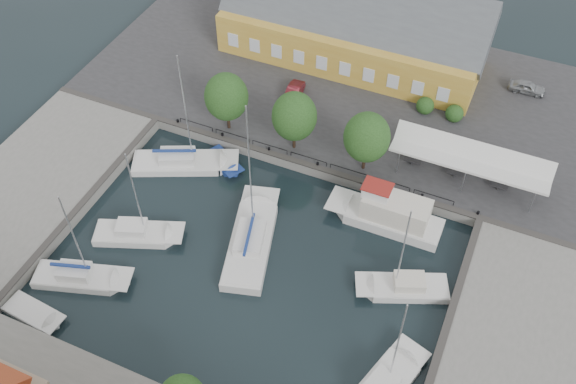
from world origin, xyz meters
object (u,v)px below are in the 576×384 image
object	(u,v)px
east_boat_b	(404,288)
center_sailboat	(251,241)
trawler	(389,216)
launch_sw	(34,314)
west_boat_a	(183,163)
tent_canopy	(471,157)
launch_nw	(224,163)
warehouse	(349,27)
car_silver	(527,87)
car_red	(293,93)
west_boat_d	(81,278)
west_boat_c	(137,235)

from	to	relation	value
east_boat_b	center_sailboat	bearing A→B (deg)	-177.08
trawler	launch_sw	xyz separation A→B (m)	(-22.49, -20.02, -0.93)
west_boat_a	trawler	bearing A→B (deg)	2.81
tent_canopy	launch_nw	xyz separation A→B (m)	(-21.68, -6.33, -3.59)
warehouse	launch_sw	xyz separation A→B (m)	(-10.91, -41.02, -4.34)
car_silver	center_sailboat	bearing A→B (deg)	146.11
launch_nw	warehouse	bearing A→B (deg)	75.87
east_boat_b	west_boat_a	xyz separation A→B (m)	(-23.44, 5.21, 0.01)
trawler	launch_sw	size ratio (longest dim) A/B	1.96
car_red	west_boat_d	bearing A→B (deg)	-108.12
center_sailboat	west_boat_a	distance (m)	11.72
tent_canopy	west_boat_c	size ratio (longest dim) A/B	1.32
east_boat_b	west_boat_c	size ratio (longest dim) A/B	0.98
trawler	west_boat_c	world-z (taller)	west_boat_c
west_boat_d	west_boat_a	bearing A→B (deg)	86.40
tent_canopy	car_silver	distance (m)	15.39
car_silver	west_boat_d	bearing A→B (deg)	140.46
tent_canopy	west_boat_c	bearing A→B (deg)	-144.67
trawler	west_boat_a	distance (m)	20.15
west_boat_a	launch_sw	xyz separation A→B (m)	(-2.38, -19.04, -0.18)
car_red	west_boat_d	size ratio (longest dim) A/B	0.36
trawler	car_red	bearing A→B (deg)	140.77
warehouse	west_boat_c	xyz separation A→B (m)	(-7.76, -31.12, -4.17)
car_silver	trawler	world-z (taller)	trawler
tent_canopy	center_sailboat	distance (m)	20.79
trawler	west_boat_c	distance (m)	21.85
warehouse	tent_canopy	size ratio (longest dim) A/B	2.04
launch_nw	center_sailboat	bearing A→B (deg)	-48.97
car_silver	car_red	world-z (taller)	car_silver
west_boat_a	launch_sw	distance (m)	19.19
car_red	center_sailboat	xyz separation A→B (m)	(4.01, -18.31, -1.28)
warehouse	launch_sw	distance (m)	42.66
trawler	launch_sw	distance (m)	30.13
west_boat_a	launch_sw	world-z (taller)	west_boat_a
tent_canopy	car_silver	size ratio (longest dim) A/B	3.73
car_silver	west_boat_c	bearing A→B (deg)	137.60
car_silver	trawler	bearing A→B (deg)	158.08
warehouse	car_red	xyz separation A→B (m)	(-2.41, -9.56, -2.79)
tent_canopy	car_red	distance (m)	19.60
west_boat_a	west_boat_d	bearing A→B (deg)	-93.60
trawler	car_silver	bearing A→B (deg)	70.25
east_boat_b	west_boat_c	xyz separation A→B (m)	(-22.67, -3.93, 0.00)
west_boat_a	west_boat_c	xyz separation A→B (m)	(0.77, -9.14, -0.01)
launch_nw	west_boat_a	bearing A→B (deg)	-152.55
car_red	launch_sw	bearing A→B (deg)	-108.74
west_boat_d	center_sailboat	bearing A→B (deg)	39.01
car_red	launch_sw	xyz separation A→B (m)	(-8.49, -31.45, -1.55)
car_silver	east_boat_b	bearing A→B (deg)	168.58
center_sailboat	car_silver	bearing A→B (deg)	58.27
car_red	west_boat_d	xyz separation A→B (m)	(-7.05, -27.27, -1.37)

